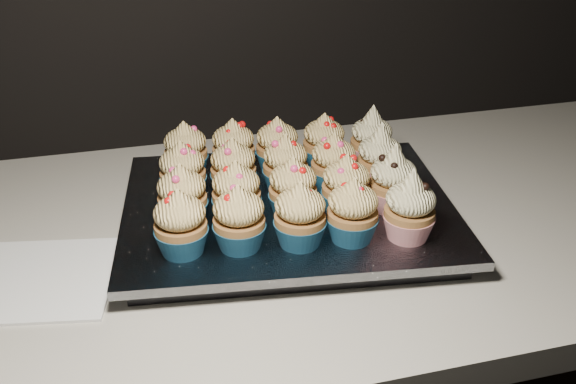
# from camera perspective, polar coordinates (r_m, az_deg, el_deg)

# --- Properties ---
(worktop) EXTENTS (2.44, 0.64, 0.04)m
(worktop) POSITION_cam_1_polar(r_m,az_deg,el_deg) (0.88, -8.73, -4.66)
(worktop) COLOR beige
(worktop) RESTS_ON cabinet
(napkin) EXTENTS (0.19, 0.19, 0.00)m
(napkin) POSITION_cam_1_polar(r_m,az_deg,el_deg) (0.82, -20.89, -7.22)
(napkin) COLOR white
(napkin) RESTS_ON worktop
(baking_tray) EXTENTS (0.44, 0.36, 0.02)m
(baking_tray) POSITION_cam_1_polar(r_m,az_deg,el_deg) (0.87, 0.00, -2.25)
(baking_tray) COLOR black
(baking_tray) RESTS_ON worktop
(foil_lining) EXTENTS (0.48, 0.39, 0.01)m
(foil_lining) POSITION_cam_1_polar(r_m,az_deg,el_deg) (0.86, 0.00, -1.28)
(foil_lining) COLOR silver
(foil_lining) RESTS_ON baking_tray
(cupcake_0) EXTENTS (0.06, 0.06, 0.08)m
(cupcake_0) POSITION_cam_1_polar(r_m,az_deg,el_deg) (0.75, -9.53, -2.84)
(cupcake_0) COLOR #1A547A
(cupcake_0) RESTS_ON foil_lining
(cupcake_1) EXTENTS (0.06, 0.06, 0.08)m
(cupcake_1) POSITION_cam_1_polar(r_m,az_deg,el_deg) (0.75, -4.38, -2.46)
(cupcake_1) COLOR #1A547A
(cupcake_1) RESTS_ON foil_lining
(cupcake_2) EXTENTS (0.06, 0.06, 0.08)m
(cupcake_2) POSITION_cam_1_polar(r_m,az_deg,el_deg) (0.76, 1.07, -2.17)
(cupcake_2) COLOR #1A547A
(cupcake_2) RESTS_ON foil_lining
(cupcake_3) EXTENTS (0.06, 0.06, 0.08)m
(cupcake_3) POSITION_cam_1_polar(r_m,az_deg,el_deg) (0.77, 5.76, -1.78)
(cupcake_3) COLOR #1A547A
(cupcake_3) RESTS_ON foil_lining
(cupcake_4) EXTENTS (0.06, 0.06, 0.10)m
(cupcake_4) POSITION_cam_1_polar(r_m,az_deg,el_deg) (0.78, 10.78, -1.47)
(cupcake_4) COLOR #AF1826
(cupcake_4) RESTS_ON foil_lining
(cupcake_5) EXTENTS (0.06, 0.06, 0.08)m
(cupcake_5) POSITION_cam_1_polar(r_m,az_deg,el_deg) (0.81, -9.38, -0.45)
(cupcake_5) COLOR #1A547A
(cupcake_5) RESTS_ON foil_lining
(cupcake_6) EXTENTS (0.06, 0.06, 0.08)m
(cupcake_6) POSITION_cam_1_polar(r_m,az_deg,el_deg) (0.81, -4.61, -0.13)
(cupcake_6) COLOR #1A547A
(cupcake_6) RESTS_ON foil_lining
(cupcake_7) EXTENTS (0.06, 0.06, 0.08)m
(cupcake_7) POSITION_cam_1_polar(r_m,az_deg,el_deg) (0.81, 0.44, 0.24)
(cupcake_7) COLOR #1A547A
(cupcake_7) RESTS_ON foil_lining
(cupcake_8) EXTENTS (0.06, 0.06, 0.08)m
(cupcake_8) POSITION_cam_1_polar(r_m,az_deg,el_deg) (0.82, 5.16, 0.45)
(cupcake_8) COLOR #1A547A
(cupcake_8) RESTS_ON foil_lining
(cupcake_9) EXTENTS (0.06, 0.06, 0.10)m
(cupcake_9) POSITION_cam_1_polar(r_m,az_deg,el_deg) (0.84, 9.31, 0.95)
(cupcake_9) COLOR #AF1826
(cupcake_9) RESTS_ON foil_lining
(cupcake_10) EXTENTS (0.06, 0.06, 0.08)m
(cupcake_10) POSITION_cam_1_polar(r_m,az_deg,el_deg) (0.87, -9.35, 1.74)
(cupcake_10) COLOR #1A547A
(cupcake_10) RESTS_ON foil_lining
(cupcake_11) EXTENTS (0.06, 0.06, 0.08)m
(cupcake_11) POSITION_cam_1_polar(r_m,az_deg,el_deg) (0.87, -4.88, 2.05)
(cupcake_11) COLOR #1A547A
(cupcake_11) RESTS_ON foil_lining
(cupcake_12) EXTENTS (0.06, 0.06, 0.08)m
(cupcake_12) POSITION_cam_1_polar(r_m,az_deg,el_deg) (0.88, -0.24, 2.39)
(cupcake_12) COLOR #1A547A
(cupcake_12) RESTS_ON foil_lining
(cupcake_13) EXTENTS (0.06, 0.06, 0.08)m
(cupcake_13) POSITION_cam_1_polar(r_m,az_deg,el_deg) (0.88, 4.05, 2.54)
(cupcake_13) COLOR #1A547A
(cupcake_13) RESTS_ON foil_lining
(cupcake_14) EXTENTS (0.06, 0.06, 0.10)m
(cupcake_14) POSITION_cam_1_polar(r_m,az_deg,el_deg) (0.90, 8.13, 2.96)
(cupcake_14) COLOR #AF1826
(cupcake_14) RESTS_ON foil_lining
(cupcake_15) EXTENTS (0.06, 0.06, 0.08)m
(cupcake_15) POSITION_cam_1_polar(r_m,az_deg,el_deg) (0.93, -9.08, 3.60)
(cupcake_15) COLOR #1A547A
(cupcake_15) RESTS_ON foil_lining
(cupcake_16) EXTENTS (0.06, 0.06, 0.08)m
(cupcake_16) POSITION_cam_1_polar(r_m,az_deg,el_deg) (0.93, -4.87, 3.89)
(cupcake_16) COLOR #1A547A
(cupcake_16) RESTS_ON foil_lining
(cupcake_17) EXTENTS (0.06, 0.06, 0.08)m
(cupcake_17) POSITION_cam_1_polar(r_m,az_deg,el_deg) (0.93, -0.96, 4.09)
(cupcake_17) COLOR #1A547A
(cupcake_17) RESTS_ON foil_lining
(cupcake_18) EXTENTS (0.06, 0.06, 0.08)m
(cupcake_18) POSITION_cam_1_polar(r_m,az_deg,el_deg) (0.95, 3.21, 4.41)
(cupcake_18) COLOR #1A547A
(cupcake_18) RESTS_ON foil_lining
(cupcake_19) EXTENTS (0.06, 0.06, 0.10)m
(cupcake_19) POSITION_cam_1_polar(r_m,az_deg,el_deg) (0.96, 7.42, 4.65)
(cupcake_19) COLOR #AF1826
(cupcake_19) RESTS_ON foil_lining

